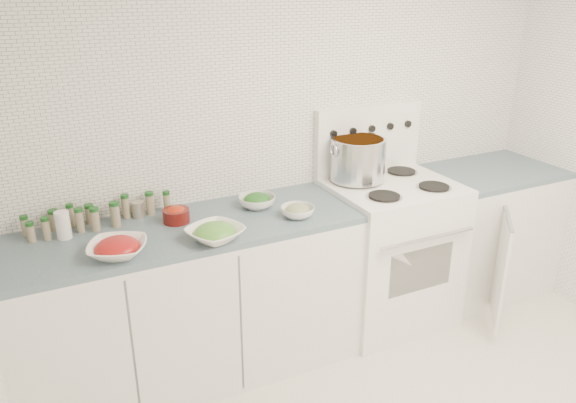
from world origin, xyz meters
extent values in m
cube|color=white|center=(0.00, 1.51, 1.25)|extent=(3.50, 0.02, 2.50)
cube|color=white|center=(-0.82, 1.19, 0.43)|extent=(1.85, 0.62, 0.86)
cube|color=#3F4E5F|center=(-0.82, 1.19, 0.88)|extent=(1.85, 0.62, 0.03)
cube|color=white|center=(0.48, 1.18, 0.46)|extent=(0.76, 0.65, 0.92)
cube|color=black|center=(0.48, 0.86, 0.50)|extent=(0.45, 0.01, 0.28)
cylinder|color=silver|center=(0.48, 0.82, 0.72)|extent=(0.65, 0.02, 0.02)
cube|color=white|center=(0.48, 1.18, 0.93)|extent=(0.76, 0.65, 0.01)
cube|color=white|center=(0.48, 1.47, 1.15)|extent=(0.76, 0.06, 0.43)
cylinder|color=silver|center=(0.30, 1.02, 0.94)|extent=(0.21, 0.21, 0.01)
cylinder|color=black|center=(0.30, 1.02, 0.94)|extent=(0.18, 0.18, 0.01)
cylinder|color=silver|center=(0.66, 1.02, 0.94)|extent=(0.21, 0.21, 0.01)
cylinder|color=black|center=(0.66, 1.02, 0.94)|extent=(0.18, 0.18, 0.01)
cylinder|color=silver|center=(0.30, 1.33, 0.94)|extent=(0.21, 0.21, 0.01)
cylinder|color=black|center=(0.30, 1.33, 0.94)|extent=(0.18, 0.18, 0.01)
cylinder|color=silver|center=(0.66, 1.33, 0.94)|extent=(0.21, 0.21, 0.01)
cylinder|color=black|center=(0.66, 1.33, 0.94)|extent=(0.18, 0.18, 0.01)
cylinder|color=black|center=(0.20, 1.44, 1.22)|extent=(0.04, 0.02, 0.04)
cylinder|color=black|center=(0.34, 1.44, 1.22)|extent=(0.04, 0.02, 0.04)
cylinder|color=black|center=(0.48, 1.44, 1.22)|extent=(0.04, 0.02, 0.04)
cylinder|color=black|center=(0.62, 1.44, 1.22)|extent=(0.04, 0.02, 0.04)
cylinder|color=black|center=(0.76, 1.44, 1.22)|extent=(0.04, 0.02, 0.04)
cube|color=white|center=(1.30, 1.19, 0.43)|extent=(0.89, 0.62, 0.86)
cube|color=#3F4E5F|center=(1.30, 1.19, 0.88)|extent=(0.89, 0.62, 0.03)
cube|color=white|center=(1.00, 0.73, 0.43)|extent=(0.27, 0.32, 0.70)
cylinder|color=silver|center=(0.31, 1.32, 1.07)|extent=(0.33, 0.33, 0.26)
cylinder|color=#C3681B|center=(0.31, 1.32, 1.19)|extent=(0.30, 0.30, 0.03)
torus|color=silver|center=(0.14, 1.32, 1.15)|extent=(0.01, 0.08, 0.08)
torus|color=silver|center=(0.49, 1.32, 1.15)|extent=(0.01, 0.08, 0.08)
imported|color=white|center=(-1.19, 1.01, 0.93)|extent=(0.35, 0.35, 0.07)
ellipsoid|color=#B11A0F|center=(-1.19, 1.01, 0.95)|extent=(0.19, 0.19, 0.09)
imported|color=white|center=(-0.73, 0.97, 0.93)|extent=(0.35, 0.35, 0.06)
ellipsoid|color=#337C28|center=(-0.73, 0.97, 0.95)|extent=(0.19, 0.19, 0.09)
imported|color=white|center=(-0.38, 1.28, 0.93)|extent=(0.27, 0.27, 0.06)
ellipsoid|color=#174E16|center=(-0.38, 1.28, 0.95)|extent=(0.15, 0.15, 0.07)
imported|color=white|center=(-0.24, 1.05, 0.93)|extent=(0.19, 0.19, 0.06)
ellipsoid|color=#2B431B|center=(-0.24, 1.05, 0.94)|extent=(0.13, 0.13, 0.06)
cylinder|color=#50100D|center=(-0.84, 1.27, 0.94)|extent=(0.14, 0.14, 0.07)
ellipsoid|color=#B0230C|center=(-0.84, 1.27, 0.96)|extent=(0.10, 0.10, 0.05)
cylinder|color=white|center=(-1.40, 1.32, 0.97)|extent=(0.09, 0.09, 0.14)
cylinder|color=#AAA090|center=(-1.01, 1.43, 0.94)|extent=(0.09, 0.09, 0.09)
cylinder|color=gray|center=(-1.57, 1.44, 0.94)|extent=(0.04, 0.04, 0.09)
cylinder|color=#154A19|center=(-1.57, 1.44, 1.00)|extent=(0.04, 0.04, 0.02)
cylinder|color=gray|center=(-1.43, 1.45, 0.95)|extent=(0.05, 0.05, 0.09)
cylinder|color=#154A19|center=(-1.43, 1.45, 1.00)|extent=(0.05, 0.05, 0.02)
cylinder|color=gray|center=(-1.35, 1.45, 0.95)|extent=(0.04, 0.04, 0.11)
cylinder|color=#154A19|center=(-1.35, 1.45, 1.02)|extent=(0.04, 0.04, 0.02)
cylinder|color=gray|center=(-1.25, 1.45, 0.95)|extent=(0.05, 0.05, 0.09)
cylinder|color=#154A19|center=(-1.25, 1.45, 1.00)|extent=(0.05, 0.05, 0.02)
cylinder|color=gray|center=(-1.14, 1.43, 0.94)|extent=(0.04, 0.04, 0.09)
cylinder|color=#154A19|center=(-1.14, 1.43, 1.00)|extent=(0.04, 0.04, 0.02)
cylinder|color=gray|center=(-1.07, 1.44, 0.96)|extent=(0.04, 0.04, 0.12)
cylinder|color=#154A19|center=(-1.07, 1.44, 1.02)|extent=(0.04, 0.04, 0.02)
cylinder|color=gray|center=(-0.94, 1.44, 0.96)|extent=(0.05, 0.05, 0.11)
cylinder|color=#154A19|center=(-0.94, 1.44, 1.02)|extent=(0.05, 0.05, 0.02)
cylinder|color=gray|center=(-0.85, 1.43, 0.95)|extent=(0.04, 0.04, 0.10)
cylinder|color=#154A19|center=(-0.85, 1.43, 1.01)|extent=(0.04, 0.04, 0.02)
cylinder|color=gray|center=(-1.54, 1.35, 0.94)|extent=(0.04, 0.04, 0.09)
cylinder|color=#154A19|center=(-1.54, 1.35, 1.00)|extent=(0.04, 0.04, 0.02)
cylinder|color=gray|center=(-1.47, 1.34, 0.95)|extent=(0.04, 0.04, 0.10)
cylinder|color=#154A19|center=(-1.47, 1.34, 1.01)|extent=(0.04, 0.04, 0.02)
cylinder|color=gray|center=(-1.31, 1.36, 0.96)|extent=(0.04, 0.04, 0.11)
cylinder|color=#154A19|center=(-1.31, 1.36, 1.02)|extent=(0.04, 0.04, 0.02)
cylinder|color=gray|center=(-1.24, 1.35, 0.95)|extent=(0.04, 0.04, 0.11)
cylinder|color=#154A19|center=(-1.24, 1.35, 1.02)|extent=(0.05, 0.05, 0.02)
cylinder|color=gray|center=(-1.14, 1.35, 0.96)|extent=(0.05, 0.05, 0.12)
cylinder|color=#154A19|center=(-1.14, 1.35, 1.03)|extent=(0.05, 0.05, 0.02)
camera|label=1|loc=(-1.51, -1.43, 2.10)|focal=35.00mm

